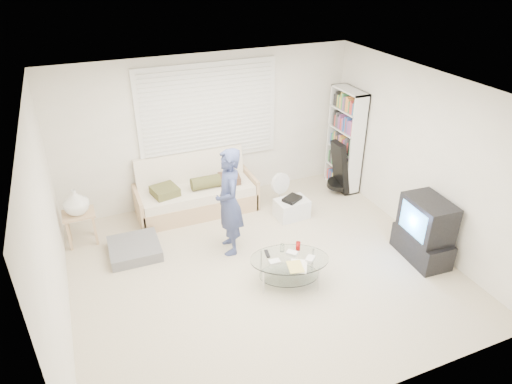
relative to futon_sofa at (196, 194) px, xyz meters
name	(u,v)px	position (x,y,z in m)	size (l,w,h in m)	color
ground	(262,269)	(0.39, -1.87, -0.31)	(5.00, 5.00, 0.00)	#B2A68A
room_shell	(248,148)	(0.39, -1.39, 1.32)	(5.02, 4.52, 2.51)	silver
window_blinds	(209,113)	(0.39, 0.33, 1.24)	(2.32, 0.08, 1.62)	silver
futon_sofa	(196,194)	(0.00, 0.00, 0.00)	(1.95, 0.79, 0.95)	tan
grey_floor_pillow	(135,249)	(-1.17, -0.83, -0.23)	(0.71, 0.71, 0.16)	slate
side_table	(76,204)	(-1.83, -0.25, 0.35)	(0.45, 0.36, 0.89)	tan
bookshelf	(345,140)	(2.71, -0.17, 0.60)	(0.29, 0.77, 1.82)	white
guitar_case	(339,171)	(2.50, -0.39, 0.12)	(0.35, 0.36, 0.96)	black
floor_fan	(280,186)	(1.37, -0.36, 0.04)	(0.37, 0.24, 0.60)	white
storage_bin	(292,208)	(1.38, -0.80, -0.15)	(0.54, 0.39, 0.36)	white
tv_unit	(425,231)	(2.58, -2.49, 0.14)	(0.52, 0.88, 0.93)	black
coffee_table	(290,263)	(0.61, -2.26, 0.00)	(1.18, 0.94, 0.50)	silver
standing_person	(229,202)	(0.14, -1.26, 0.48)	(0.58, 0.38, 1.59)	navy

